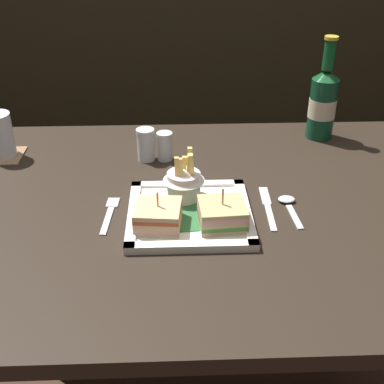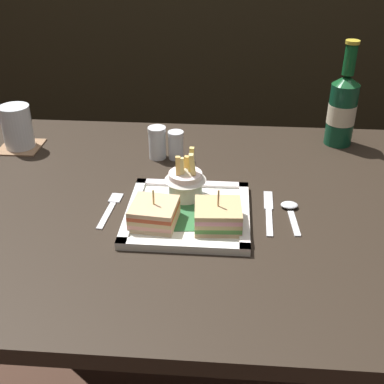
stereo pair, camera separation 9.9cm
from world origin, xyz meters
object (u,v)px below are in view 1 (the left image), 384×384
Objects in this scene: square_plate at (189,214)px; knife at (267,206)px; spoon at (288,203)px; fries_cup at (184,181)px; beer_bottle at (323,102)px; pepper_shaker at (165,148)px; sandwich_half_left at (158,216)px; fork at (110,213)px; sandwich_half_right at (222,214)px; dining_table at (194,250)px; salt_shaker at (146,146)px.

knife is (0.16, 0.03, -0.01)m from square_plate.
knife is at bearing -176.76° from spoon.
beer_bottle is (0.36, 0.32, 0.04)m from fries_cup.
spoon is 0.34m from pepper_shaker.
spoon is at bearing 9.86° from square_plate.
sandwich_half_left reaches higher than knife.
fork is 0.36m from spoon.
sandwich_half_left is at bearing -30.86° from fork.
beer_bottle is 0.38m from spoon.
sandwich_half_left is 0.30m from pepper_shaker.
sandwich_half_right is 0.51m from beer_bottle.
fries_cup reaches higher than pepper_shaker.
sandwich_half_left is (-0.07, -0.10, 0.16)m from dining_table.
fork is at bearing -177.13° from spoon.
spoon is (0.21, -0.02, -0.05)m from fries_cup.
pepper_shaker reaches higher than knife.
fork is (-0.51, -0.36, -0.09)m from beer_bottle.
salt_shaker is 0.04m from pepper_shaker.
beer_bottle is (0.35, 0.37, 0.09)m from square_plate.
sandwich_half_right is 0.69× the size of fork.
fork is at bearing -166.77° from dining_table.
salt_shaker is (-0.30, 0.22, 0.03)m from spoon.
fries_cup is at bearing -138.38° from beer_bottle.
sandwich_half_right is (0.06, -0.04, 0.03)m from square_plate.
pepper_shaker is (0.04, 0.00, -0.00)m from salt_shaker.
sandwich_half_left is 0.12m from sandwich_half_right.
fries_cup reaches higher than square_plate.
salt_shaker is at bearing 118.21° from dining_table.
square_plate is at bearing -133.27° from beer_bottle.
pepper_shaker is at bearing 65.60° from fork.
sandwich_half_right is 0.78× the size of spoon.
sandwich_half_left is 0.12m from fork.
dining_table is 16.46× the size of salt_shaker.
dining_table is 18.75× the size of pepper_shaker.
beer_bottle reaches higher than sandwich_half_right.
sandwich_half_left is at bearing -83.31° from salt_shaker.
beer_bottle is at bearing 41.62° from fries_cup.
dining_table is at bearing 11.42° from fries_cup.
pepper_shaker is at bearing 110.21° from sandwich_half_right.
sandwich_half_left is at bearing -161.22° from knife.
square_plate reaches higher than knife.
sandwich_half_left reaches higher than pepper_shaker.
salt_shaker is (-0.15, 0.30, 0.00)m from sandwich_half_right.
salt_shaker is (-0.09, 0.26, 0.03)m from square_plate.
dining_table is 0.20m from sandwich_half_left.
spoon reaches higher than dining_table.
spoon is (-0.15, -0.34, -0.09)m from beer_bottle.
fork is at bearing -177.18° from knife.
spoon is at bearing 28.29° from sandwich_half_right.
fries_cup reaches higher than knife.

